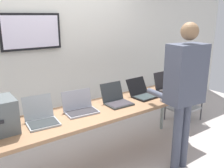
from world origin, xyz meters
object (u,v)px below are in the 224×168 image
object	(u,v)px
workbench	(105,111)
person	(185,84)
laptop_station_2	(116,99)
laptop_station_1	(80,107)
coffee_mug	(163,98)
laptop_station_0	(41,117)
laptop_station_4	(168,86)
storage_cart	(184,97)
laptop_station_3	(142,93)

from	to	relation	value
workbench	person	world-z (taller)	person
laptop_station_2	person	distance (m)	0.86
laptop_station_1	person	xyz separation A→B (m)	(1.01, -0.68, 0.27)
laptop_station_2	coffee_mug	bearing A→B (deg)	-26.76
laptop_station_2	coffee_mug	size ratio (longest dim) A/B	3.96
laptop_station_0	laptop_station_4	xyz separation A→B (m)	(1.96, -0.00, 0.00)
laptop_station_0	coffee_mug	world-z (taller)	laptop_station_0
laptop_station_4	coffee_mug	distance (m)	0.50
laptop_station_2	laptop_station_4	distance (m)	0.97
laptop_station_2	coffee_mug	xyz separation A→B (m)	(0.56, -0.28, -0.02)
storage_cart	laptop_station_1	bearing A→B (deg)	-174.51
laptop_station_4	coffee_mug	world-z (taller)	laptop_station_4
coffee_mug	storage_cart	world-z (taller)	coffee_mug
person	coffee_mug	distance (m)	0.47
workbench	laptop_station_1	distance (m)	0.34
laptop_station_1	storage_cart	xyz separation A→B (m)	(2.22, 0.21, -0.37)
workbench	coffee_mug	xyz separation A→B (m)	(0.76, -0.25, 0.09)
workbench	coffee_mug	world-z (taller)	coffee_mug
laptop_station_0	storage_cart	world-z (taller)	laptop_station_0
workbench	laptop_station_0	size ratio (longest dim) A/B	7.60
laptop_station_0	laptop_station_3	distance (m)	1.45
person	storage_cart	bearing A→B (deg)	36.46
person	workbench	bearing A→B (deg)	138.00
workbench	storage_cart	world-z (taller)	workbench
person	storage_cart	size ratio (longest dim) A/B	2.65
laptop_station_2	storage_cart	bearing A→B (deg)	8.04
laptop_station_0	person	world-z (taller)	person
laptop_station_0	coffee_mug	distance (m)	1.57
laptop_station_0	storage_cart	distance (m)	2.73
laptop_station_3	person	bearing A→B (deg)	-87.38
laptop_station_1	laptop_station_2	bearing A→B (deg)	-3.13
workbench	laptop_station_1	bearing A→B (deg)	169.20
laptop_station_0	laptop_station_2	world-z (taller)	laptop_station_0
coffee_mug	laptop_station_2	bearing A→B (deg)	153.24
storage_cart	laptop_station_2	bearing A→B (deg)	-171.96
laptop_station_0	laptop_station_3	bearing A→B (deg)	0.30
laptop_station_2	person	bearing A→B (deg)	-52.89
laptop_station_0	person	size ratio (longest dim) A/B	0.21
laptop_station_3	laptop_station_2	bearing A→B (deg)	-178.03
person	coffee_mug	size ratio (longest dim) A/B	21.07
laptop_station_2	storage_cart	world-z (taller)	laptop_station_2
workbench	laptop_station_3	size ratio (longest dim) A/B	7.56
laptop_station_3	person	world-z (taller)	person
workbench	laptop_station_3	world-z (taller)	laptop_station_3
laptop_station_0	laptop_station_2	bearing A→B (deg)	-0.48
laptop_station_2	laptop_station_4	world-z (taller)	laptop_station_4
laptop_station_1	laptop_station_0	bearing A→B (deg)	-177.62
coffee_mug	laptop_station_0	bearing A→B (deg)	169.35
laptop_station_4	coffee_mug	bearing A→B (deg)	-145.14
laptop_station_2	laptop_station_3	size ratio (longest dim) A/B	0.90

